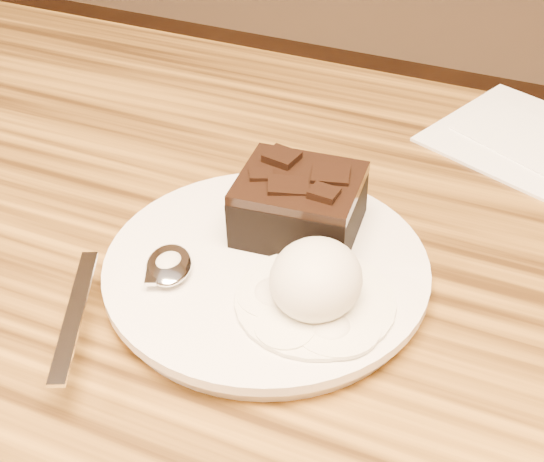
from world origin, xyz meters
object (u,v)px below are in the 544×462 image
at_px(plate, 266,273).
at_px(spoon, 169,267).
at_px(brownie, 299,208).
at_px(ice_cream_scoop, 316,279).
at_px(napkin, 527,138).

height_order(plate, spoon, spoon).
bearing_deg(brownie, plate, -98.69).
height_order(plate, ice_cream_scoop, ice_cream_scoop).
bearing_deg(spoon, napkin, 32.95).
bearing_deg(napkin, ice_cream_scoop, -107.70).
distance_m(spoon, napkin, 0.37).
relative_size(plate, napkin, 1.52).
xyz_separation_m(plate, brownie, (0.01, 0.04, 0.03)).
relative_size(plate, brownie, 2.69).
bearing_deg(brownie, napkin, 59.53).
xyz_separation_m(plate, ice_cream_scoop, (0.05, -0.03, 0.03)).
distance_m(plate, napkin, 0.31).
height_order(spoon, napkin, spoon).
bearing_deg(ice_cream_scoop, napkin, 72.30).
bearing_deg(napkin, spoon, -122.75).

